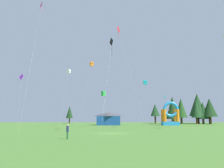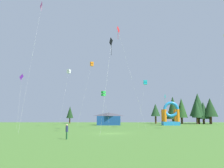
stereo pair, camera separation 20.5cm
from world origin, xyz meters
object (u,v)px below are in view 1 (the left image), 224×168
at_px(inflatable_blue_arch, 170,116).
at_px(kite_green_box, 103,94).
at_px(kite_black_diamond, 112,43).
at_px(kite_red_diamond, 118,31).
at_px(kite_orange_box, 92,64).
at_px(festival_tent, 109,119).
at_px(kite_cyan_box, 145,82).
at_px(kite_teal_diamond, 165,97).
at_px(kite_white_box, 69,71).
at_px(person_left_edge, 68,130).
at_px(kite_pink_diamond, 42,7).
at_px(kite_purple_diamond, 22,78).

bearing_deg(inflatable_blue_arch, kite_green_box, -144.31).
distance_m(kite_black_diamond, kite_red_diamond, 7.41).
bearing_deg(kite_orange_box, festival_tent, 39.23).
bearing_deg(kite_cyan_box, kite_teal_diamond, 22.42).
xyz_separation_m(kite_white_box, person_left_edge, (6.34, -32.09, -13.28)).
bearing_deg(kite_cyan_box, kite_green_box, 175.85).
xyz_separation_m(kite_pink_diamond, kite_white_box, (2.70, 15.72, -10.49)).
xyz_separation_m(kite_cyan_box, kite_green_box, (-9.84, 0.71, -2.55)).
distance_m(kite_pink_diamond, kite_green_box, 23.16).
height_order(kite_black_diamond, inflatable_blue_arch, kite_black_diamond).
bearing_deg(festival_tent, kite_purple_diamond, -135.80).
height_order(kite_red_diamond, person_left_edge, kite_red_diamond).
bearing_deg(kite_pink_diamond, kite_white_box, 80.24).
bearing_deg(kite_teal_diamond, kite_red_diamond, -130.55).
bearing_deg(kite_white_box, kite_pink_diamond, -99.76).
bearing_deg(festival_tent, kite_green_box, -93.47).
relative_size(kite_cyan_box, kite_purple_diamond, 0.93).
bearing_deg(person_left_edge, kite_teal_diamond, -73.35).
height_order(person_left_edge, inflatable_blue_arch, inflatable_blue_arch).
xyz_separation_m(kite_orange_box, kite_purple_diamond, (-14.13, -14.49, -6.20)).
height_order(kite_teal_diamond, festival_tent, kite_teal_diamond).
height_order(kite_teal_diamond, kite_orange_box, kite_orange_box).
height_order(kite_teal_diamond, kite_cyan_box, kite_cyan_box).
distance_m(kite_teal_diamond, kite_cyan_box, 6.22).
bearing_deg(kite_cyan_box, person_left_edge, -116.65).
bearing_deg(kite_orange_box, kite_red_diamond, -72.44).
relative_size(kite_cyan_box, person_left_edge, 6.05).
xyz_separation_m(kite_cyan_box, person_left_edge, (-12.95, -25.81, -9.43)).
distance_m(kite_purple_diamond, festival_tent, 28.01).
distance_m(kite_pink_diamond, kite_red_diamond, 16.66).
height_order(kite_pink_diamond, person_left_edge, kite_pink_diamond).
height_order(kite_teal_diamond, person_left_edge, kite_teal_diamond).
distance_m(kite_white_box, kite_purple_diamond, 13.07).
xyz_separation_m(kite_pink_diamond, person_left_edge, (9.04, -16.36, -23.76)).
height_order(kite_pink_diamond, kite_purple_diamond, kite_pink_diamond).
xyz_separation_m(kite_red_diamond, inflatable_blue_arch, (15.53, 25.57, -16.37)).
distance_m(kite_teal_diamond, kite_green_box, 14.78).
bearing_deg(kite_cyan_box, kite_red_diamond, -120.00).
relative_size(kite_teal_diamond, kite_cyan_box, 0.70).
bearing_deg(person_left_edge, festival_tent, -46.26).
bearing_deg(kite_pink_diamond, kite_red_diamond, -6.95).
relative_size(person_left_edge, festival_tent, 0.27).
bearing_deg(kite_green_box, kite_red_diamond, -74.68).
bearing_deg(inflatable_blue_arch, kite_pink_diamond, -142.61).
relative_size(kite_pink_diamond, kite_purple_diamond, 2.17).
height_order(kite_pink_diamond, kite_white_box, kite_pink_diamond).
distance_m(kite_black_diamond, inflatable_blue_arch, 37.67).
bearing_deg(kite_green_box, kite_teal_diamond, 5.04).
height_order(kite_orange_box, inflatable_blue_arch, kite_orange_box).
distance_m(kite_purple_diamond, inflatable_blue_arch, 41.64).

